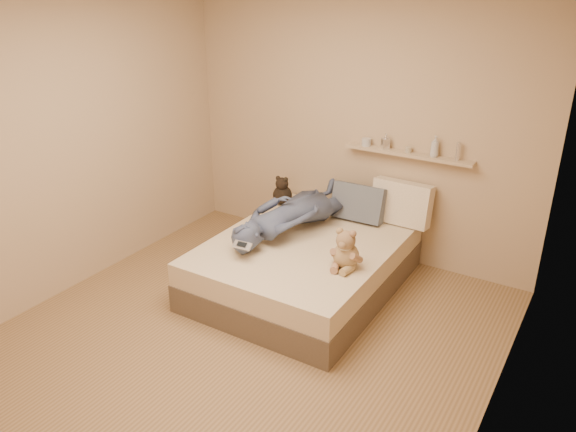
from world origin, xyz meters
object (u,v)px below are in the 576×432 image
Objects in this scene: bed at (304,264)px; pillow_grey at (358,203)px; wall_shelf at (408,154)px; teddy_bear at (345,252)px; pillow_cream at (402,203)px; game_console at (242,245)px; person at (293,212)px; dark_plush at (282,192)px.

bed is 0.82m from pillow_grey.
wall_shelf is at bearing 58.82° from bed.
wall_shelf reaches higher than teddy_bear.
pillow_cream reaches higher than teddy_bear.
bed is 0.67m from teddy_bear.
pillow_cream is at bearing 20.47° from pillow_grey.
pillow_grey is (0.44, 1.26, 0.03)m from game_console.
pillow_cream is (0.82, 1.40, 0.06)m from game_console.
pillow_cream is at bearing 87.31° from teddy_bear.
person is at bearing 150.73° from teddy_bear.
dark_plush is at bearing 142.48° from teddy_bear.
teddy_bear is at bearing 23.17° from game_console.
person is at bearing 86.86° from game_console.
bed is 1.58× the size of wall_shelf.
dark_plush is 0.60× the size of pillow_grey.
teddy_bear is 0.29× the size of wall_shelf.
teddy_bear is (0.51, -0.24, 0.37)m from bed.
pillow_cream is at bearing 59.69° from game_console.
person is (-0.22, 0.17, 0.40)m from bed.
person is at bearing -139.55° from pillow_cream.
pillow_cream is 0.38× the size of person.
game_console is 0.11× the size of person.
dark_plush reaches higher than bed.
person reaches higher than bed.
bed is at bearing -121.18° from wall_shelf.
wall_shelf is at bearing -125.23° from person.
pillow_cream is 1.02m from person.
person is (-0.40, -0.52, 0.00)m from pillow_grey.
teddy_bear is at bearing -92.69° from pillow_cream.
teddy_bear is 1.07m from pillow_cream.
pillow_grey reaches higher than game_console.
teddy_bear is 1.15× the size of dark_plush.
pillow_cream reaches higher than dark_plush.
pillow_grey reaches higher than person.
game_console is (-0.26, -0.57, 0.37)m from bed.
pillow_grey reaches higher than teddy_bear.
dark_plush is (-0.63, 0.63, 0.36)m from bed.
teddy_bear is at bearing 161.46° from person.
dark_plush is at bearing -176.11° from pillow_grey.
pillow_cream is at bearing 9.32° from dark_plush.
pillow_grey is at bearing -149.02° from wall_shelf.
dark_plush is 0.55× the size of pillow_cream.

